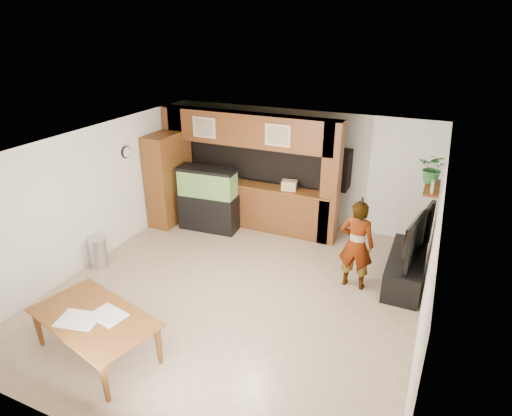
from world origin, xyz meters
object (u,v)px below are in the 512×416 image
at_px(pantry_cabinet, 165,180).
at_px(television, 411,234).
at_px(aquarium, 208,200).
at_px(person, 356,245).
at_px(dining_table, 94,337).

distance_m(pantry_cabinet, television, 5.36).
relative_size(aquarium, person, 0.88).
bearing_deg(dining_table, pantry_cabinet, 125.64).
height_order(pantry_cabinet, dining_table, pantry_cabinet).
distance_m(aquarium, television, 4.34).
xyz_separation_m(television, dining_table, (-3.75, -3.70, -0.65)).
xyz_separation_m(pantry_cabinet, aquarium, (1.04, 0.10, -0.34)).
bearing_deg(dining_table, person, 61.94).
xyz_separation_m(aquarium, television, (4.31, -0.47, 0.27)).
xyz_separation_m(aquarium, dining_table, (0.55, -4.17, -0.39)).
relative_size(pantry_cabinet, person, 1.27).
relative_size(pantry_cabinet, aquarium, 1.45).
height_order(aquarium, television, aquarium).
xyz_separation_m(pantry_cabinet, person, (4.52, -0.85, -0.23)).
bearing_deg(pantry_cabinet, dining_table, -68.56).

